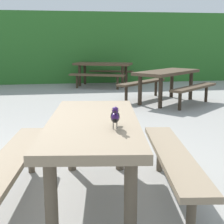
# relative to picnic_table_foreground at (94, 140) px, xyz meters

# --- Properties ---
(ground_plane) EXTENTS (60.00, 60.00, 0.00)m
(ground_plane) POSITION_rel_picnic_table_foreground_xyz_m (-0.28, 0.20, -0.56)
(ground_plane) COLOR gray
(hedge_wall) EXTENTS (28.00, 2.07, 2.39)m
(hedge_wall) POSITION_rel_picnic_table_foreground_xyz_m (-0.28, 9.50, 0.64)
(hedge_wall) COLOR #2D6B28
(hedge_wall) RESTS_ON ground
(picnic_table_foreground) EXTENTS (1.89, 1.91, 0.74)m
(picnic_table_foreground) POSITION_rel_picnic_table_foreground_xyz_m (0.00, 0.00, 0.00)
(picnic_table_foreground) COLOR #84725B
(picnic_table_foreground) RESTS_ON ground
(bird_grackle) EXTENTS (0.09, 0.29, 0.18)m
(bird_grackle) POSITION_rel_picnic_table_foreground_xyz_m (0.13, -0.34, 0.29)
(bird_grackle) COLOR black
(bird_grackle) RESTS_ON picnic_table_foreground
(picnic_table_mid_left) EXTENTS (2.22, 2.21, 0.74)m
(picnic_table_mid_left) POSITION_rel_picnic_table_foreground_xyz_m (1.08, 7.70, 0.00)
(picnic_table_mid_left) COLOR brown
(picnic_table_mid_left) RESTS_ON ground
(picnic_table_far_centre) EXTENTS (2.39, 2.39, 0.74)m
(picnic_table_far_centre) POSITION_rel_picnic_table_foreground_xyz_m (2.17, 4.55, 0.00)
(picnic_table_far_centre) COLOR #473828
(picnic_table_far_centre) RESTS_ON ground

